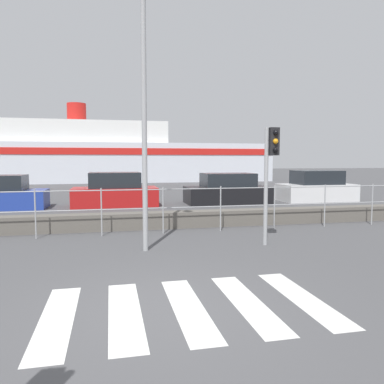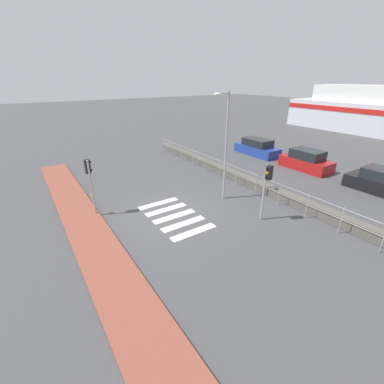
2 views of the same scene
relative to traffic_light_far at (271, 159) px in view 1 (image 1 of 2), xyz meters
name	(u,v)px [view 1 (image 1 of 2)]	position (x,y,z in m)	size (l,w,h in m)	color
ground_plane	(157,310)	(-3.26, -3.49, -2.14)	(160.00, 160.00, 0.00)	#4C4C4F
crosswalk	(188,307)	(-2.82, -3.49, -2.14)	(4.05, 2.40, 0.01)	silver
seawall	(131,221)	(-3.26, 2.88, -1.89)	(24.99, 0.55, 0.50)	#605B54
harbor_fence	(133,204)	(-3.26, 2.01, -1.27)	(22.53, 0.04, 1.35)	#9EA0A3
traffic_light_far	(271,159)	(0.00, 0.00, 0.00)	(0.34, 0.32, 2.92)	#9EA0A3
streetlamp	(145,87)	(-3.09, -0.12, 1.60)	(0.32, 1.01, 6.06)	#9EA0A3
ferry_boat	(108,157)	(-4.00, 29.57, 0.30)	(30.35, 7.44, 7.55)	silver
parked_car_red	(115,192)	(-3.66, 8.92, -1.48)	(3.84, 1.80, 1.55)	#B21919
parked_car_black	(228,190)	(1.78, 8.92, -1.52)	(4.14, 1.88, 1.47)	black
parked_car_white	(316,188)	(6.62, 8.92, -1.47)	(3.83, 1.84, 1.58)	silver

